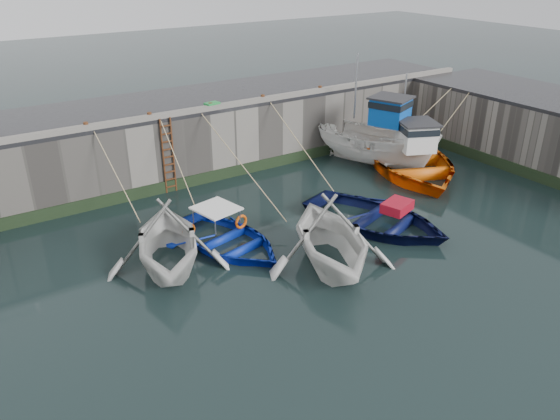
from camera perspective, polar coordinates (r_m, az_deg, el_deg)
ground at (r=16.99m, az=8.56°, el=-7.86°), size 120.00×120.00×0.00m
quay_back at (r=26.04m, az=-9.70°, el=7.81°), size 30.00×5.00×3.00m
road_back at (r=25.61m, az=-9.96°, el=11.18°), size 30.00×5.00×0.16m
kerb_back at (r=23.50m, az=-7.61°, el=10.49°), size 30.00×0.30×0.20m
algae_back at (r=24.28m, az=-7.00°, el=3.53°), size 30.00×0.08×0.50m
algae_right at (r=26.82m, az=24.59°, el=3.49°), size 0.08×15.00×0.50m
ladder at (r=23.03m, az=-11.58°, el=5.52°), size 0.51×0.08×3.20m
boat_near_white at (r=18.18m, az=-11.48°, el=-5.70°), size 5.58×5.98×2.55m
boat_near_white_rope at (r=21.61m, az=-15.67°, el=-0.89°), size 0.04×4.08×3.10m
boat_near_blue at (r=19.05m, az=-5.54°, el=-3.73°), size 4.36×5.39×0.99m
boat_near_blue_rope at (r=22.31m, az=-10.41°, el=0.53°), size 0.04×3.98×3.10m
boat_near_blacktrim at (r=17.96m, az=5.16°, el=-5.66°), size 5.89×6.30×2.68m
boat_near_blacktrim_rope at (r=21.97m, az=-3.63°, el=0.53°), size 0.04×6.48×3.10m
boat_near_navy at (r=20.57m, az=9.90°, el=-1.67°), size 5.60×6.62×1.17m
boat_near_navy_rope at (r=23.96m, az=2.09°, el=2.76°), size 0.04×5.39×3.10m
boat_far_white at (r=26.25m, az=10.04°, el=6.83°), size 4.52×6.66×5.41m
boat_far_orange at (r=25.95m, az=13.29°, el=5.12°), size 8.08×9.18×4.58m
fish_crate at (r=23.75m, az=-7.10°, el=10.77°), size 0.67×0.48×0.27m
bollard_a at (r=21.97m, az=-19.60°, el=8.29°), size 0.18×0.18×0.28m
bollard_b at (r=22.65m, az=-13.47°, el=9.56°), size 0.18×0.18×0.28m
bollard_c at (r=23.66m, az=-7.28°, el=10.72°), size 0.18×0.18×0.28m
bollard_d at (r=24.87m, az=-1.82°, el=11.63°), size 0.18×0.18×0.28m
bollard_e at (r=26.63m, az=4.20°, el=12.52°), size 0.18×0.18×0.28m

